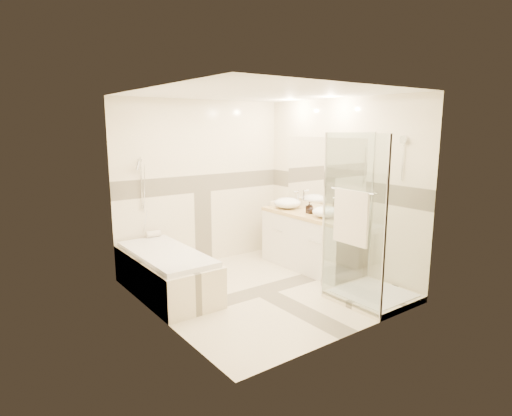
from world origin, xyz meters
TOP-DOWN VIEW (x-y plane):
  - room at (0.06, 0.01)m, footprint 2.82×3.02m
  - bathtub at (-1.02, 0.65)m, footprint 0.75×1.70m
  - vanity at (1.12, 0.30)m, footprint 0.58×1.62m
  - shower_enclosure at (0.83, -0.97)m, footprint 0.96×0.93m
  - vessel_sink_near at (1.10, 0.79)m, footprint 0.42×0.42m
  - vessel_sink_far at (1.10, -0.05)m, footprint 0.39×0.39m
  - faucet_near at (1.32, 0.79)m, footprint 0.11×0.03m
  - faucet_far at (1.32, -0.05)m, footprint 0.11×0.03m
  - amenity_bottle_a at (1.10, 0.29)m, footprint 0.08×0.08m
  - amenity_bottle_b at (1.10, 0.26)m, footprint 0.13×0.13m
  - folded_towels at (1.10, 0.99)m, footprint 0.19×0.26m
  - rolled_towel at (-0.86, 1.41)m, footprint 0.20×0.09m

SIDE VIEW (x-z plane):
  - bathtub at x=-1.02m, z-range 0.03..0.59m
  - vanity at x=1.12m, z-range 0.00..0.85m
  - shower_enclosure at x=0.83m, z-range -0.51..1.53m
  - rolled_towel at x=-0.86m, z-range 0.56..0.65m
  - folded_towels at x=1.10m, z-range 0.85..0.93m
  - amenity_bottle_b at x=1.10m, z-range 0.85..0.99m
  - vessel_sink_far at x=1.10m, z-range 0.85..1.00m
  - vessel_sink_near at x=1.10m, z-range 0.85..1.02m
  - amenity_bottle_a at x=1.10m, z-range 0.85..1.02m
  - faucet_near at x=1.32m, z-range 0.87..1.13m
  - faucet_far at x=1.32m, z-range 0.87..1.15m
  - room at x=0.06m, z-range 0.00..2.52m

